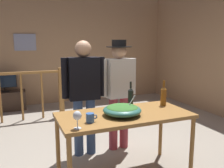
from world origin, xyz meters
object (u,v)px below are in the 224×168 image
Objects in this scene: salad_bowl at (122,110)px; mug_blue at (90,118)px; stair_railing at (12,91)px; wine_bottle_amber at (164,96)px; person_standing_left at (84,89)px; person_standing_right at (119,86)px; wine_bottle_dark at (131,97)px; framed_picture at (25,42)px; wine_glass at (77,116)px; tv_console at (6,101)px; flat_screen_tv at (4,81)px; serving_table at (125,120)px.

salad_bowl is 3.57× the size of mug_blue.
wine_bottle_amber is (1.84, -2.59, 0.28)m from stair_railing.
person_standing_left is (-0.21, 0.81, 0.11)m from salad_bowl.
person_standing_right is at bearing 119.37° from wine_bottle_amber.
wine_bottle_dark is 0.20× the size of person_standing_left.
person_standing_left is (0.58, -3.19, -0.63)m from framed_picture.
tv_console is at bearing 100.78° from wine_glass.
person_standing_right is at bearing 68.59° from salad_bowl.
tv_console is at bearing -63.42° from person_standing_right.
salad_bowl is at bearing 107.68° from person_standing_left.
person_standing_left is at bearing -68.89° from flat_screen_tv.
mug_blue is (0.76, -2.87, 0.20)m from stair_railing.
mug_blue is (-0.46, -0.14, 0.13)m from serving_table.
wine_bottle_amber is 0.20× the size of person_standing_left.
wine_glass reaches higher than tv_console.
framed_picture is 4.29m from wine_glass.
serving_table is 0.85m from person_standing_left.
wine_glass is at bearing -149.53° from wine_bottle_dark.
stair_railing is 2.99m from serving_table.
framed_picture is at bearing 95.43° from mug_blue.
tv_console is 2.71× the size of wine_bottle_dark.
wine_glass is at bearing 73.76° from person_standing_left.
person_standing_left is at bearing 104.82° from salad_bowl.
framed_picture is 0.34× the size of serving_table.
serving_table is at bearing -69.46° from tv_console.
wine_bottle_dark reaches higher than mug_blue.
person_standing_right is at bearing 70.85° from serving_table.
wine_bottle_dark is at bearing -74.81° from framed_picture.
tv_console is 4.07m from wine_glass.
framed_picture is at bearing 102.06° from serving_table.
mug_blue is (-1.08, -0.28, -0.08)m from wine_bottle_amber.
salad_bowl is at bearing -78.77° from framed_picture.
tv_console is 3.99m from salad_bowl.
stair_railing reaches higher than mug_blue.
person_standing_left is at bearing 127.87° from wine_bottle_dark.
wine_bottle_amber reaches higher than salad_bowl.
tv_console is 3.42m from person_standing_right.
wine_bottle_amber is (1.24, 0.41, 0.01)m from wine_glass.
salad_bowl is 2.47× the size of wine_glass.
salad_bowl reaches higher than serving_table.
wine_bottle_amber is 0.72m from person_standing_right.
wine_bottle_dark reaches higher than serving_table.
wine_glass is at bearing -141.95° from mug_blue.
stair_railing is 8.78× the size of wine_bottle_dark.
serving_table is (1.22, -2.73, 0.07)m from stair_railing.
framed_picture reaches higher than flat_screen_tv.
serving_table is (1.37, -3.67, 0.49)m from tv_console.
tv_console is at bearing 90.00° from flat_screen_tv.
wine_glass is at bearing -87.00° from framed_picture.
person_standing_right reaches higher than stair_railing.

